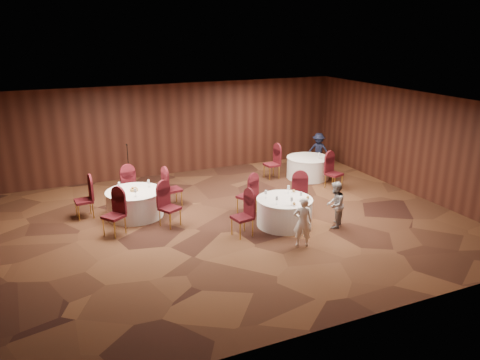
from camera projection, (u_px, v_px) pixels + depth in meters
name	position (u px, v px, depth m)	size (l,w,h in m)	color
ground	(236.00, 221.00, 12.70)	(12.00, 12.00, 0.00)	black
room_shell	(236.00, 151.00, 12.09)	(12.00, 12.00, 12.00)	silver
table_main	(284.00, 212.00, 12.37)	(1.48, 1.48, 0.74)	silver
table_left	(135.00, 203.00, 12.96)	(1.56, 1.56, 0.74)	silver
table_right	(308.00, 167.00, 16.29)	(1.50, 1.50, 0.74)	silver
chairs_main	(264.00, 201.00, 12.76)	(2.89, 2.01, 1.00)	#3C0C17
chairs_left	(134.00, 199.00, 12.92)	(3.07, 2.95, 1.00)	#3C0C17
chairs_right	(302.00, 169.00, 15.69)	(1.95, 2.40, 1.00)	#3C0C17
tabletop_main	(291.00, 196.00, 12.19)	(1.10, 1.01, 0.22)	silver
tabletop_left	(134.00, 188.00, 12.82)	(0.87, 0.80, 0.22)	silver
tabletop_right	(319.00, 154.00, 15.97)	(0.08, 0.08, 0.22)	silver
mic_stand	(129.00, 176.00, 15.16)	(0.24, 0.24, 1.50)	black
woman_a	(303.00, 222.00, 11.10)	(0.45, 0.30, 1.24)	white
woman_b	(335.00, 205.00, 12.18)	(0.60, 0.47, 1.24)	#9E9EA3
man_c	(318.00, 150.00, 17.42)	(0.85, 0.49, 1.31)	black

